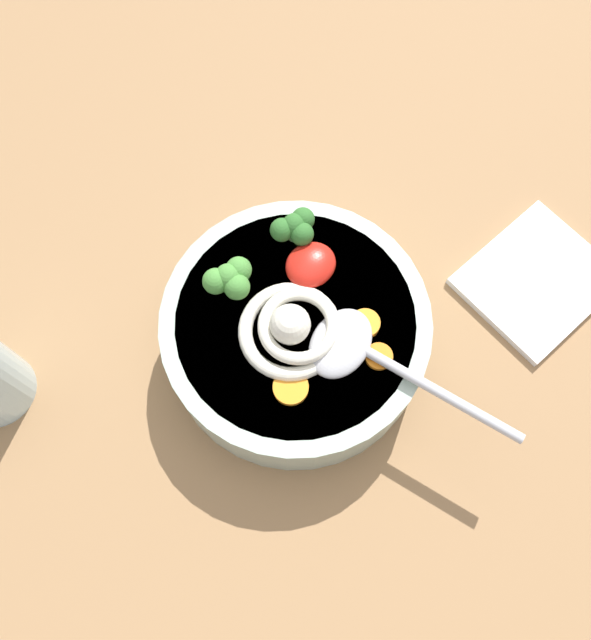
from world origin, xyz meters
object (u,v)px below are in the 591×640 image
Objects in this scene: soup_bowl at (296,333)px; soup_spoon at (354,349)px; folded_napkin at (536,280)px; noodle_pile at (292,328)px.

soup_bowl is 1.23× the size of soup_spoon.
soup_spoon is 20.38cm from folded_napkin.
soup_bowl is 6.39cm from soup_spoon.
soup_spoon reaches higher than folded_napkin.
soup_spoon is (1.53, -4.92, 3.79)cm from soup_bowl.
folded_napkin is at bearing -25.79° from soup_bowl.
noodle_pile reaches higher than soup_bowl.
noodle_pile reaches higher than folded_napkin.
noodle_pile is at bearing -167.75° from soup_spoon.
folded_napkin is at bearing -23.36° from noodle_pile.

